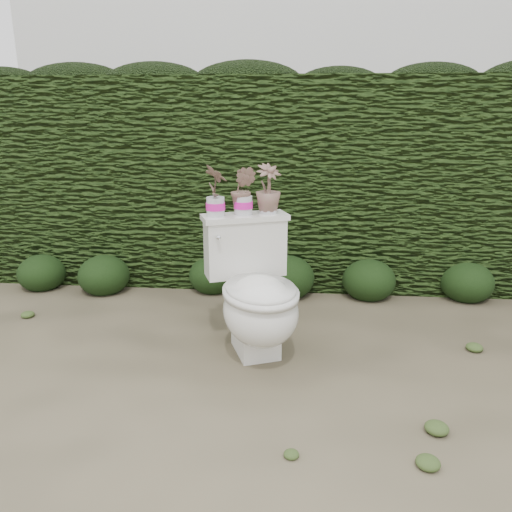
# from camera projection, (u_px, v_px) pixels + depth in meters

# --- Properties ---
(ground) EXTENTS (60.00, 60.00, 0.00)m
(ground) POSITION_uv_depth(u_px,v_px,m) (224.00, 358.00, 2.85)
(ground) COLOR #756B51
(ground) RESTS_ON ground
(hedge) EXTENTS (8.00, 1.00, 1.60)m
(hedge) POSITION_uv_depth(u_px,v_px,m) (251.00, 180.00, 4.15)
(hedge) COLOR #2E4818
(hedge) RESTS_ON ground
(house_wall) EXTENTS (8.00, 3.50, 4.00)m
(house_wall) POSITION_uv_depth(u_px,v_px,m) (316.00, 67.00, 7.95)
(house_wall) COLOR silver
(house_wall) RESTS_ON ground
(toilet) EXTENTS (0.67, 0.80, 0.78)m
(toilet) POSITION_uv_depth(u_px,v_px,m) (256.00, 296.00, 2.81)
(toilet) COLOR silver
(toilet) RESTS_ON ground
(potted_plant_left) EXTENTS (0.18, 0.18, 0.28)m
(potted_plant_left) POSITION_uv_depth(u_px,v_px,m) (215.00, 192.00, 2.82)
(potted_plant_left) COLOR #2C7223
(potted_plant_left) RESTS_ON toilet
(potted_plant_center) EXTENTS (0.17, 0.14, 0.27)m
(potted_plant_center) POSITION_uv_depth(u_px,v_px,m) (243.00, 192.00, 2.87)
(potted_plant_center) COLOR #2C7223
(potted_plant_center) RESTS_ON toilet
(potted_plant_right) EXTENTS (0.21, 0.21, 0.27)m
(potted_plant_right) POSITION_uv_depth(u_px,v_px,m) (268.00, 190.00, 2.91)
(potted_plant_right) COLOR #2C7223
(potted_plant_right) RESTS_ON toilet
(liriope_clump_1) EXTENTS (0.37, 0.37, 0.29)m
(liriope_clump_1) POSITION_uv_depth(u_px,v_px,m) (41.00, 270.00, 3.94)
(liriope_clump_1) COLOR black
(liriope_clump_1) RESTS_ON ground
(liriope_clump_2) EXTENTS (0.39, 0.39, 0.31)m
(liriope_clump_2) POSITION_uv_depth(u_px,v_px,m) (104.00, 272.00, 3.85)
(liriope_clump_2) COLOR black
(liriope_clump_2) RESTS_ON ground
(liriope_clump_3) EXTENTS (0.37, 0.37, 0.30)m
(liriope_clump_3) POSITION_uv_depth(u_px,v_px,m) (213.00, 272.00, 3.88)
(liriope_clump_3) COLOR black
(liriope_clump_3) RESTS_ON ground
(liriope_clump_4) EXTENTS (0.42, 0.42, 0.34)m
(liriope_clump_4) POSITION_uv_depth(u_px,v_px,m) (287.00, 274.00, 3.77)
(liriope_clump_4) COLOR black
(liriope_clump_4) RESTS_ON ground
(liriope_clump_5) EXTENTS (0.40, 0.40, 0.32)m
(liriope_clump_5) POSITION_uv_depth(u_px,v_px,m) (369.00, 277.00, 3.74)
(liriope_clump_5) COLOR black
(liriope_clump_5) RESTS_ON ground
(liriope_clump_6) EXTENTS (0.39, 0.39, 0.31)m
(liriope_clump_6) POSITION_uv_depth(u_px,v_px,m) (467.00, 278.00, 3.71)
(liriope_clump_6) COLOR black
(liriope_clump_6) RESTS_ON ground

